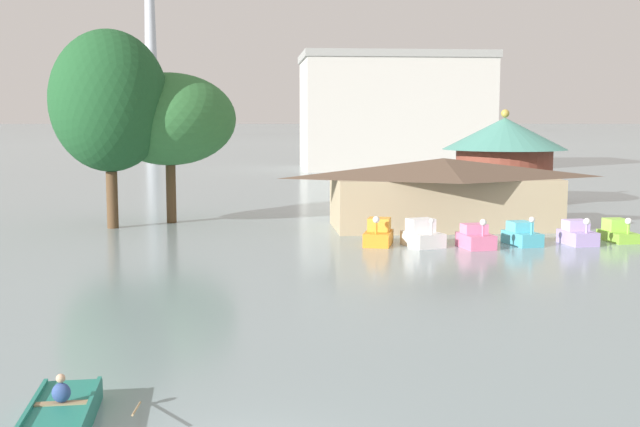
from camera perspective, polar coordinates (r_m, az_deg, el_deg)
rowboat_with_rower at (r=20.12m, az=-18.07°, el=-13.71°), size 3.64×4.24×1.24m
pedal_boat_orange at (r=45.79m, az=4.19°, el=-1.49°), size 2.11×2.82×1.78m
pedal_boat_white at (r=45.62m, az=7.31°, el=-1.56°), size 2.30×2.74×1.69m
pedal_boat_pink at (r=45.45m, az=11.04°, el=-1.74°), size 1.84×2.42×1.74m
pedal_boat_cyan at (r=47.21m, az=14.19°, el=-1.52°), size 1.82×2.69×1.74m
pedal_boat_lavender at (r=48.28m, az=17.89°, el=-1.43°), size 1.73×2.46×1.63m
pedal_boat_lime at (r=50.28m, az=20.44°, el=-1.26°), size 1.58×2.71×1.51m
boathouse at (r=53.13m, az=8.78°, el=1.56°), size 15.50×7.21×4.61m
green_roof_pavilion at (r=69.12m, az=12.99°, el=4.06°), size 10.37×10.37×7.94m
shoreline_tree_tall_left at (r=54.01m, az=-14.80°, el=7.74°), size 7.65×7.65×12.91m
shoreline_tree_mid at (r=55.91m, az=-10.68°, el=6.61°), size 9.07×9.07×10.29m
background_building_block at (r=114.97m, az=5.25°, el=7.26°), size 26.20×16.56×16.22m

